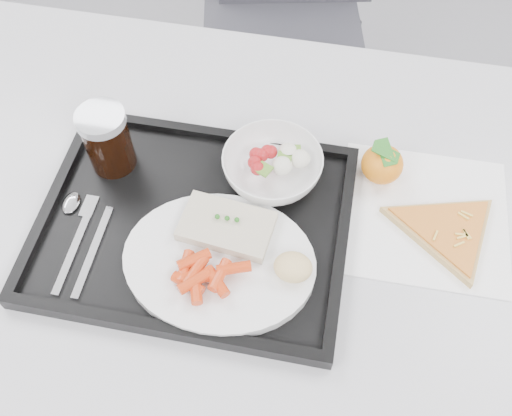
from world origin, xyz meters
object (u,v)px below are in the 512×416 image
object	(u,v)px
table	(241,235)
tangerine	(382,164)
chair	(290,4)
dinner_plate	(219,262)
tray	(194,225)
salad_bowl	(272,167)
pizza_slice	(447,231)
cola_glass	(107,139)

from	to	relation	value
table	tangerine	xyz separation A→B (m)	(0.20, 0.11, 0.10)
chair	dinner_plate	xyz separation A→B (m)	(0.03, -0.87, 0.24)
table	tangerine	size ratio (longest dim) A/B	17.90
tray	salad_bowl	bearing A→B (deg)	46.98
pizza_slice	table	bearing A→B (deg)	-176.07
tray	dinner_plate	bearing A→B (deg)	-49.06
table	tangerine	bearing A→B (deg)	27.79
chair	pizza_slice	xyz separation A→B (m)	(0.34, -0.75, 0.22)
tray	salad_bowl	size ratio (longest dim) A/B	2.96
tangerine	pizza_slice	size ratio (longest dim) A/B	0.28
dinner_plate	tangerine	distance (m)	0.29
salad_bowl	cola_glass	size ratio (longest dim) A/B	1.41
dinner_plate	salad_bowl	world-z (taller)	salad_bowl
tray	dinner_plate	world-z (taller)	dinner_plate
tangerine	pizza_slice	world-z (taller)	tangerine
chair	salad_bowl	distance (m)	0.75
tray	salad_bowl	distance (m)	0.15
tray	pizza_slice	world-z (taller)	tray
table	dinner_plate	world-z (taller)	dinner_plate
table	dinner_plate	size ratio (longest dim) A/B	4.44
tangerine	chair	bearing A→B (deg)	109.48
chair	cola_glass	xyz separation A→B (m)	(-0.18, -0.73, 0.28)
tray	tangerine	world-z (taller)	tangerine
table	pizza_slice	distance (m)	0.32
cola_glass	pizza_slice	distance (m)	0.52
table	salad_bowl	size ratio (longest dim) A/B	7.89
dinner_plate	cola_glass	size ratio (longest dim) A/B	2.50
table	chair	distance (m)	0.79
salad_bowl	tray	bearing A→B (deg)	-133.02
table	chair	xyz separation A→B (m)	(-0.04, 0.77, -0.15)
table	cola_glass	world-z (taller)	cola_glass
chair	salad_bowl	size ratio (longest dim) A/B	6.11
table	cola_glass	distance (m)	0.26
tray	cola_glass	size ratio (longest dim) A/B	4.17
tray	cola_glass	bearing A→B (deg)	150.42
salad_bowl	pizza_slice	distance (m)	0.27
table	tray	bearing A→B (deg)	-147.92
tangerine	table	bearing A→B (deg)	-152.21
dinner_plate	table	bearing A→B (deg)	85.25
cola_glass	chair	bearing A→B (deg)	76.41
table	pizza_slice	xyz separation A→B (m)	(0.31, 0.02, 0.08)
table	tray	xyz separation A→B (m)	(-0.06, -0.04, 0.08)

